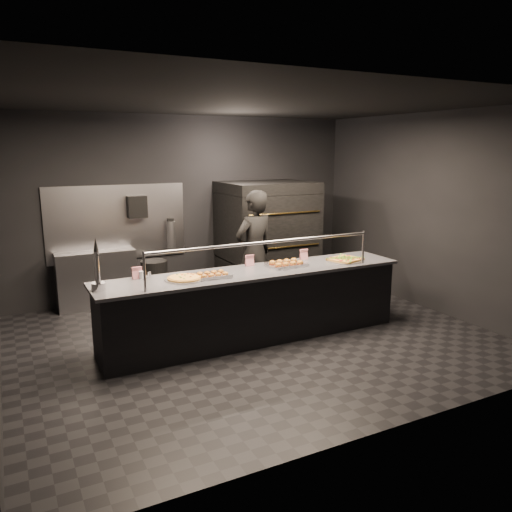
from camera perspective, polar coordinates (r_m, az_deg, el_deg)
name	(u,v)px	position (r m, az deg, el deg)	size (l,w,h in m)	color
room	(251,226)	(6.33, -0.55, 3.45)	(6.04, 6.00, 3.00)	black
service_counter	(255,305)	(6.53, -0.15, -5.58)	(4.10, 0.78, 1.37)	black
pizza_oven	(267,237)	(8.59, 1.25, 2.17)	(1.50, 1.23, 1.91)	black
prep_shelf	(97,279)	(8.21, -17.72, -2.57)	(1.20, 0.35, 0.90)	#99999E
towel_dispenser	(137,207)	(8.22, -13.47, 5.50)	(0.30, 0.20, 0.35)	black
fire_extinguisher	(171,234)	(8.44, -9.70, 2.46)	(0.14, 0.14, 0.51)	#B2B2B7
beer_tap	(98,276)	(5.76, -17.64, -2.14)	(0.15, 0.22, 0.59)	silver
round_pizza	(184,278)	(6.04, -8.18, -2.53)	(0.47, 0.47, 0.03)	silver
slider_tray_a	(213,275)	(6.12, -4.98, -2.16)	(0.45, 0.37, 0.06)	silver
slider_tray_b	(286,264)	(6.68, 3.48, -0.88)	(0.57, 0.49, 0.08)	silver
square_pizza	(345,259)	(7.09, 10.16, -0.39)	(0.52, 0.52, 0.05)	silver
condiment_jar	(144,275)	(6.16, -12.70, -2.12)	(0.15, 0.06, 0.10)	silver
tent_cards	(235,262)	(6.57, -2.44, -0.68)	(2.49, 0.04, 0.15)	white
trash_bin	(155,282)	(8.21, -11.49, -2.94)	(0.42, 0.42, 0.70)	black
worker	(254,253)	(7.45, -0.20, 0.38)	(0.68, 0.45, 1.87)	black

